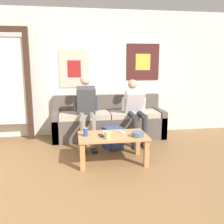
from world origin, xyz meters
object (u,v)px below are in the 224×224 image
coffee_table (112,140)px  game_controller_near_left (121,132)px  game_controller_near_right (138,132)px  pillar_candle (108,135)px  ceramic_bowl (138,134)px  backpack (113,138)px  cell_phone (101,135)px  game_controller_far_center (107,132)px  person_seated_teen (135,108)px  couch (109,123)px  drink_can_blue (86,132)px  person_seated_adult (86,107)px

coffee_table → game_controller_near_left: bearing=31.9°
coffee_table → game_controller_near_right: 0.43m
coffee_table → pillar_candle: pillar_candle is taller
ceramic_bowl → game_controller_near_left: size_ratio=1.35×
ceramic_bowl → game_controller_near_left: bearing=130.0°
backpack → cell_phone: 0.72m
coffee_table → backpack: size_ratio=2.70×
game_controller_far_center → pillar_candle: bearing=-95.9°
person_seated_teen → backpack: (-0.48, -0.36, -0.47)m
couch → pillar_candle: bearing=-98.9°
coffee_table → game_controller_near_left: 0.20m
ceramic_bowl → game_controller_near_left: (-0.20, 0.24, -0.03)m
game_controller_near_right → cell_phone: size_ratio=1.01×
ceramic_bowl → cell_phone: bearing=166.0°
game_controller_near_right → person_seated_teen: bearing=79.1°
game_controller_far_center → cell_phone: size_ratio=0.88×
couch → drink_can_blue: size_ratio=17.85×
person_seated_adult → person_seated_teen: 0.93m
coffee_table → person_seated_adult: (-0.33, 0.94, 0.35)m
pillar_candle → coffee_table: bearing=62.3°
backpack → cell_phone: bearing=-114.4°
backpack → game_controller_far_center: (-0.18, -0.46, 0.26)m
cell_phone → ceramic_bowl: bearing=-14.0°
game_controller_near_left → game_controller_near_right: 0.27m
pillar_candle → person_seated_adult: bearing=101.8°
drink_can_blue → game_controller_far_center: (0.34, 0.15, -0.05)m
game_controller_far_center → game_controller_near_left: bearing=-13.4°
ceramic_bowl → game_controller_far_center: (-0.42, 0.29, -0.03)m
person_seated_adult → game_controller_near_left: bearing=-59.8°
ceramic_bowl → drink_can_blue: 0.77m
game_controller_near_left → coffee_table: bearing=-148.1°
ceramic_bowl → drink_can_blue: (-0.76, 0.14, 0.02)m
coffee_table → pillar_candle: size_ratio=8.82×
ceramic_bowl → cell_phone: ceramic_bowl is taller
person_seated_teen → ceramic_bowl: person_seated_teen is taller
person_seated_teen → game_controller_far_center: person_seated_teen is taller
drink_can_blue → game_controller_far_center: drink_can_blue is taller
pillar_candle → ceramic_bowl: bearing=6.0°
couch → drink_can_blue: couch is taller
person_seated_adult → drink_can_blue: (-0.07, -0.94, -0.21)m
pillar_candle → game_controller_far_center: 0.34m
couch → coffee_table: 1.31m
backpack → cell_phone: size_ratio=2.63×
person_seated_adult → game_controller_far_center: size_ratio=10.06×
backpack → pillar_candle: pillar_candle is taller
backpack → game_controller_near_left: 0.57m
drink_can_blue → cell_phone: bearing=-3.1°
pillar_candle → game_controller_near_left: pillar_candle is taller
backpack → ceramic_bowl: ceramic_bowl is taller
couch → pillar_candle: (-0.23, -1.49, 0.18)m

